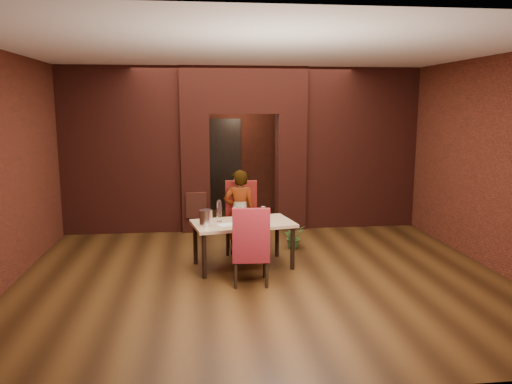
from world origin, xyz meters
TOP-DOWN VIEW (x-y plane):
  - floor at (0.00, 0.00)m, footprint 8.00×8.00m
  - ceiling at (0.00, 0.00)m, footprint 7.00×8.00m
  - wall_back at (0.00, 4.00)m, footprint 7.00×0.04m
  - wall_front at (0.00, -4.00)m, footprint 7.00×0.04m
  - wall_left at (-3.50, 0.00)m, footprint 0.04×8.00m
  - wall_right at (3.50, 0.00)m, footprint 0.04×8.00m
  - pillar_left at (-0.95, 2.00)m, footprint 0.55×0.55m
  - pillar_right at (0.95, 2.00)m, footprint 0.55×0.55m
  - lintel at (0.00, 2.00)m, footprint 2.45×0.55m
  - wing_wall_left at (-2.36, 2.00)m, footprint 2.28×0.35m
  - wing_wall_right at (2.36, 2.00)m, footprint 2.28×0.35m
  - vent_panel at (-0.95, 1.71)m, footprint 0.40×0.03m
  - rear_door at (-0.40, 3.94)m, footprint 0.90×0.08m
  - rear_door_frame at (-0.40, 3.90)m, footprint 1.02×0.04m
  - dining_table at (-0.23, -0.47)m, footprint 1.64×1.11m
  - chair_far at (-0.19, 0.34)m, footprint 0.59×0.59m
  - chair_near at (-0.20, -1.20)m, footprint 0.53×0.53m
  - person_seated at (-0.23, 0.23)m, footprint 0.54×0.37m
  - wine_glass_a at (-0.35, -0.28)m, footprint 0.08×0.08m
  - wine_glass_b at (-0.24, -0.46)m, footprint 0.09×0.09m
  - wine_glass_c at (0.08, -0.42)m, footprint 0.09×0.09m
  - tasting_sheet at (-0.48, -0.62)m, footprint 0.31×0.27m
  - wine_bucket at (-0.80, -0.63)m, footprint 0.19×0.19m
  - water_bottle at (-0.59, -0.37)m, footprint 0.08×0.08m
  - potted_plant at (0.74, 0.46)m, footprint 0.46×0.44m

SIDE VIEW (x-z plane):
  - floor at x=0.00m, z-range 0.00..0.00m
  - potted_plant at x=0.74m, z-range 0.00..0.40m
  - dining_table at x=-0.23m, z-range 0.00..0.71m
  - vent_panel at x=-0.95m, z-range 0.30..0.80m
  - chair_near at x=-0.20m, z-range 0.00..1.11m
  - chair_far at x=-0.19m, z-range 0.00..1.19m
  - tasting_sheet at x=-0.48m, z-range 0.71..0.71m
  - person_seated at x=-0.23m, z-range 0.00..1.42m
  - wine_glass_a at x=-0.35m, z-range 0.71..0.90m
  - wine_glass_c at x=0.08m, z-range 0.71..0.93m
  - wine_glass_b at x=-0.24m, z-range 0.71..0.93m
  - wine_bucket at x=-0.80m, z-range 0.71..0.94m
  - water_bottle at x=-0.59m, z-range 0.71..1.04m
  - rear_door at x=-0.40m, z-range 0.00..2.10m
  - rear_door_frame at x=-0.40m, z-range -0.06..2.16m
  - pillar_left at x=-0.95m, z-range 0.00..2.30m
  - pillar_right at x=0.95m, z-range 0.00..2.30m
  - wall_back at x=0.00m, z-range 0.00..3.20m
  - wall_front at x=0.00m, z-range 0.00..3.20m
  - wall_left at x=-3.50m, z-range 0.00..3.20m
  - wall_right at x=3.50m, z-range 0.00..3.20m
  - wing_wall_left at x=-2.36m, z-range 0.00..3.20m
  - wing_wall_right at x=2.36m, z-range 0.00..3.20m
  - lintel at x=0.00m, z-range 2.30..3.20m
  - ceiling at x=0.00m, z-range 3.18..3.22m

